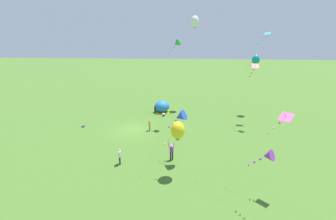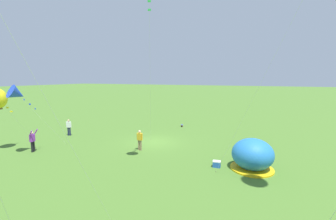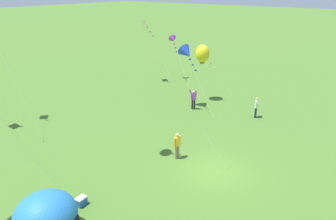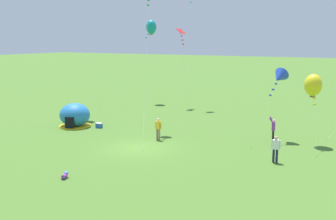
{
  "view_description": "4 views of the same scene",
  "coord_description": "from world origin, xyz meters",
  "px_view_note": "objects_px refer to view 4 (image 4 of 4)",
  "views": [
    {
      "loc": [
        28.99,
        8.35,
        11.79
      ],
      "look_at": [
        3.28,
        5.55,
        4.07
      ],
      "focal_mm": 24.0,
      "sensor_mm": 36.0,
      "label": 1
    },
    {
      "loc": [
        -9.24,
        18.55,
        6.12
      ],
      "look_at": [
        -1.98,
        1.33,
        3.38
      ],
      "focal_mm": 24.0,
      "sensor_mm": 36.0,
      "label": 2
    },
    {
      "loc": [
        -14.87,
        -7.71,
        10.23
      ],
      "look_at": [
        -0.41,
        2.98,
        3.3
      ],
      "focal_mm": 35.0,
      "sensor_mm": 36.0,
      "label": 3
    },
    {
      "loc": [
        14.96,
        -22.89,
        7.72
      ],
      "look_at": [
        1.99,
        0.69,
        2.84
      ],
      "focal_mm": 42.0,
      "sensor_mm": 36.0,
      "label": 4
    }
  ],
  "objects_px": {
    "popup_tent": "(75,115)",
    "person_flying_kite": "(273,129)",
    "kite_teal": "(151,27)",
    "person_far_back": "(276,148)",
    "kite_red": "(181,33)",
    "toddler_crawling": "(65,175)",
    "kite_blue": "(279,77)",
    "kite_yellow": "(313,85)",
    "cooler_box": "(99,125)",
    "person_with_toddler": "(158,128)"
  },
  "relations": [
    {
      "from": "popup_tent",
      "to": "person_flying_kite",
      "type": "xyz_separation_m",
      "value": [
        16.82,
        3.27,
        0.0
      ]
    },
    {
      "from": "kite_teal",
      "to": "person_far_back",
      "type": "bearing_deg",
      "value": -41.51
    },
    {
      "from": "kite_teal",
      "to": "kite_red",
      "type": "distance_m",
      "value": 4.97
    },
    {
      "from": "toddler_crawling",
      "to": "kite_blue",
      "type": "xyz_separation_m",
      "value": [
        8.24,
        14.55,
        4.67
      ]
    },
    {
      "from": "kite_yellow",
      "to": "person_far_back",
      "type": "bearing_deg",
      "value": -100.85
    },
    {
      "from": "person_flying_kite",
      "to": "toddler_crawling",
      "type": "bearing_deg",
      "value": -120.82
    },
    {
      "from": "popup_tent",
      "to": "person_far_back",
      "type": "height_order",
      "value": "popup_tent"
    },
    {
      "from": "cooler_box",
      "to": "kite_teal",
      "type": "distance_m",
      "value": 17.76
    },
    {
      "from": "person_far_back",
      "to": "toddler_crawling",
      "type": "bearing_deg",
      "value": -138.19
    },
    {
      "from": "person_with_toddler",
      "to": "kite_blue",
      "type": "distance_m",
      "value": 10.0
    },
    {
      "from": "kite_teal",
      "to": "kite_yellow",
      "type": "height_order",
      "value": "kite_teal"
    },
    {
      "from": "kite_teal",
      "to": "kite_yellow",
      "type": "relative_size",
      "value": 1.92
    },
    {
      "from": "popup_tent",
      "to": "kite_teal",
      "type": "relative_size",
      "value": 0.28
    },
    {
      "from": "cooler_box",
      "to": "kite_teal",
      "type": "height_order",
      "value": "kite_teal"
    },
    {
      "from": "popup_tent",
      "to": "kite_red",
      "type": "height_order",
      "value": "kite_red"
    },
    {
      "from": "kite_blue",
      "to": "kite_red",
      "type": "distance_m",
      "value": 17.22
    },
    {
      "from": "kite_blue",
      "to": "kite_red",
      "type": "bearing_deg",
      "value": 143.2
    },
    {
      "from": "kite_yellow",
      "to": "kite_blue",
      "type": "bearing_deg",
      "value": 178.34
    },
    {
      "from": "person_far_back",
      "to": "person_flying_kite",
      "type": "relative_size",
      "value": 0.91
    },
    {
      "from": "kite_teal",
      "to": "toddler_crawling",
      "type": "bearing_deg",
      "value": -68.92
    },
    {
      "from": "person_with_toddler",
      "to": "kite_yellow",
      "type": "relative_size",
      "value": 0.33
    },
    {
      "from": "cooler_box",
      "to": "kite_blue",
      "type": "xyz_separation_m",
      "value": [
        14.63,
        3.54,
        4.63
      ]
    },
    {
      "from": "person_far_back",
      "to": "kite_yellow",
      "type": "bearing_deg",
      "value": 79.15
    },
    {
      "from": "cooler_box",
      "to": "kite_teal",
      "type": "relative_size",
      "value": 0.06
    },
    {
      "from": "person_far_back",
      "to": "person_flying_kite",
      "type": "distance_m",
      "value": 5.31
    },
    {
      "from": "cooler_box",
      "to": "person_far_back",
      "type": "relative_size",
      "value": 0.33
    },
    {
      "from": "person_far_back",
      "to": "kite_yellow",
      "type": "height_order",
      "value": "kite_yellow"
    },
    {
      "from": "kite_blue",
      "to": "kite_red",
      "type": "relative_size",
      "value": 0.62
    },
    {
      "from": "person_far_back",
      "to": "kite_teal",
      "type": "relative_size",
      "value": 0.17
    },
    {
      "from": "person_flying_kite",
      "to": "person_far_back",
      "type": "bearing_deg",
      "value": -74.42
    },
    {
      "from": "person_flying_kite",
      "to": "kite_blue",
      "type": "bearing_deg",
      "value": 86.19
    },
    {
      "from": "cooler_box",
      "to": "toddler_crawling",
      "type": "bearing_deg",
      "value": -59.85
    },
    {
      "from": "popup_tent",
      "to": "person_flying_kite",
      "type": "height_order",
      "value": "popup_tent"
    },
    {
      "from": "toddler_crawling",
      "to": "kite_yellow",
      "type": "distance_m",
      "value": 18.51
    },
    {
      "from": "cooler_box",
      "to": "toddler_crawling",
      "type": "relative_size",
      "value": 1.02
    },
    {
      "from": "kite_teal",
      "to": "kite_red",
      "type": "relative_size",
      "value": 1.11
    },
    {
      "from": "person_far_back",
      "to": "kite_blue",
      "type": "height_order",
      "value": "kite_blue"
    },
    {
      "from": "person_flying_kite",
      "to": "kite_teal",
      "type": "height_order",
      "value": "kite_teal"
    },
    {
      "from": "toddler_crawling",
      "to": "person_far_back",
      "type": "bearing_deg",
      "value": 41.81
    },
    {
      "from": "popup_tent",
      "to": "kite_blue",
      "type": "distance_m",
      "value": 17.79
    },
    {
      "from": "person_with_toddler",
      "to": "kite_blue",
      "type": "bearing_deg",
      "value": 30.29
    },
    {
      "from": "toddler_crawling",
      "to": "kite_red",
      "type": "height_order",
      "value": "kite_red"
    },
    {
      "from": "cooler_box",
      "to": "kite_yellow",
      "type": "distance_m",
      "value": 17.97
    },
    {
      "from": "cooler_box",
      "to": "kite_blue",
      "type": "bearing_deg",
      "value": 13.59
    },
    {
      "from": "popup_tent",
      "to": "kite_red",
      "type": "xyz_separation_m",
      "value": [
        3.37,
        14.21,
        7.33
      ]
    },
    {
      "from": "cooler_box",
      "to": "person_with_toddler",
      "type": "distance_m",
      "value": 6.81
    },
    {
      "from": "cooler_box",
      "to": "kite_teal",
      "type": "bearing_deg",
      "value": 103.58
    },
    {
      "from": "kite_teal",
      "to": "person_flying_kite",
      "type": "bearing_deg",
      "value": -33.95
    },
    {
      "from": "cooler_box",
      "to": "kite_yellow",
      "type": "bearing_deg",
      "value": 11.43
    },
    {
      "from": "person_flying_kite",
      "to": "person_with_toddler",
      "type": "xyz_separation_m",
      "value": [
        -7.9,
        -3.81,
        -0.03
      ]
    }
  ]
}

